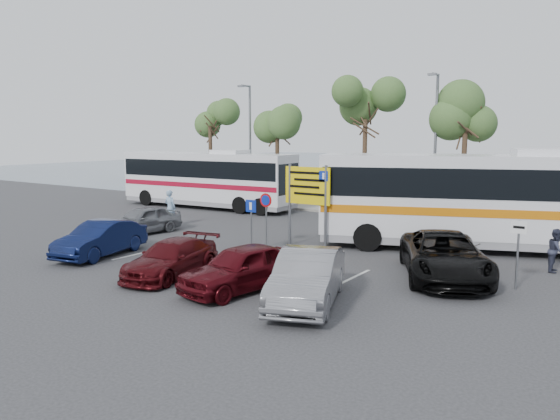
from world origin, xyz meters
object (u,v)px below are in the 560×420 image
Objects in this scene: direction_sign at (308,192)px; coach_bus_left at (207,181)px; street_lamp_right at (435,139)px; suv_black at (444,256)px; car_silver_a at (143,220)px; pedestrian_near at (170,208)px; coach_bus_right at (487,204)px; car_red at (242,268)px; pedestrian_far at (556,250)px; car_maroon at (171,258)px; car_silver_b at (307,277)px; street_lamp_left at (249,138)px; car_blue at (101,239)px.

coach_bus_left reaches higher than direction_sign.
suv_black is at bearing -69.50° from street_lamp_right.
direction_sign reaches higher than car_silver_a.
pedestrian_near reaches higher than car_silver_a.
coach_bus_right is 5.61m from suv_black.
pedestrian_far is at bearing 56.61° from car_red.
car_maroon is 2.74× the size of pedestrian_far.
car_silver_b is at bearing -40.61° from coach_bus_left.
coach_bus_left is (-1.23, -3.02, -2.80)m from street_lamp_left.
car_blue is 1.00× the size of car_red.
street_lamp_left is 4.30m from coach_bus_left.
car_silver_a is at bearing 134.11° from car_maroon.
pedestrian_near is (-7.63, 7.46, 0.34)m from car_maroon.
car_maroon is 5.52m from car_silver_b.
street_lamp_left is at bearing 159.52° from coach_bus_right.
pedestrian_near reaches higher than car_red.
coach_bus_right reaches higher than suv_black.
coach_bus_left is (-12.24, 7.30, -0.63)m from direction_sign.
pedestrian_far reaches higher than car_silver_a.
coach_bus_right is 7.22× the size of pedestrian_near.
coach_bus_right is 3.48× the size of car_silver_a.
pedestrian_near is (-15.55, -3.03, -1.02)m from coach_bus_right.
direction_sign is at bearing 100.15° from car_silver_b.
pedestrian_near is 18.58m from pedestrian_far.
car_maroon is at bearing -20.10° from car_blue.
car_silver_b is at bearing -48.43° from street_lamp_left.
car_silver_a is 0.85× the size of car_silver_b.
car_red is at bearing -114.72° from coach_bus_right.
direction_sign is 8.73m from car_blue.
street_lamp_right is at bearing 99.46° from car_red.
car_blue is at bearing -116.18° from street_lamp_right.
street_lamp_right reaches higher than coach_bus_right.
car_red is 0.91× the size of car_silver_b.
direction_sign is at bearing -100.94° from street_lamp_right.
street_lamp_left is at bearing 94.66° from car_blue.
coach_bus_left is 19.76m from car_red.
car_silver_a is 2.57× the size of pedestrian_far.
street_lamp_left is 1.00× the size of street_lamp_right.
pedestrian_near is at bearing 129.16° from car_silver_b.
coach_bus_left is at bearing 73.02° from pedestrian_far.
coach_bus_left is 2.66× the size of car_silver_b.
coach_bus_right is at bearing 75.84° from car_red.
direction_sign is 8.80m from car_silver_a.
pedestrian_near is at bearing -139.13° from street_lamp_right.
pedestrian_near is at bearing 144.44° from suv_black.
street_lamp_left and street_lamp_right have the same top height.
car_silver_b is 9.77m from pedestrian_far.
pedestrian_near is at bearing 125.19° from car_maroon.
car_blue is 0.76× the size of suv_black.
coach_bus_right is 16.00m from car_blue.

